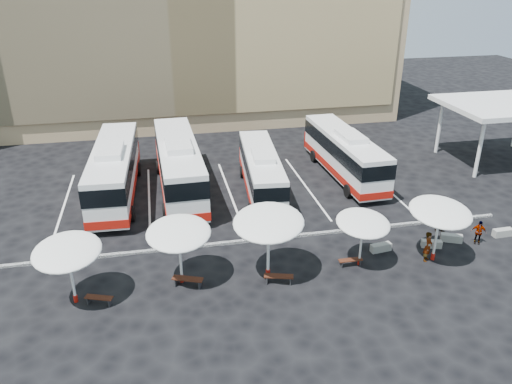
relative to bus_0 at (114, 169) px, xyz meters
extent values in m
plane|color=black|center=(8.30, -9.22, -2.12)|extent=(120.00, 120.00, 0.00)
cube|color=tan|center=(8.30, 13.68, 9.88)|extent=(40.00, 0.30, 20.00)
cube|color=white|center=(32.30, 0.78, 2.88)|extent=(10.00, 8.00, 0.40)
cylinder|color=white|center=(28.30, -2.22, 0.28)|extent=(0.30, 0.30, 4.80)
cylinder|color=white|center=(28.30, 3.78, 0.28)|extent=(0.30, 0.30, 4.80)
cube|color=black|center=(8.30, -8.72, -2.04)|extent=(34.00, 0.25, 0.15)
cube|color=white|center=(-3.70, -1.22, -2.11)|extent=(0.15, 12.00, 0.01)
cube|color=white|center=(2.30, -1.22, -2.11)|extent=(0.15, 12.00, 0.01)
cube|color=white|center=(8.30, -1.22, -2.11)|extent=(0.15, 12.00, 0.01)
cube|color=white|center=(14.30, -1.22, -2.11)|extent=(0.15, 12.00, 0.01)
cube|color=white|center=(20.30, -1.22, -2.11)|extent=(0.15, 12.00, 0.01)
cube|color=white|center=(0.00, -0.02, -0.02)|extent=(3.26, 13.02, 3.23)
cube|color=black|center=(0.00, -0.02, 0.63)|extent=(3.33, 13.09, 1.18)
cube|color=#AB150C|center=(0.00, -0.02, -1.20)|extent=(3.33, 13.09, 0.59)
cube|color=#AB150C|center=(0.29, 6.44, -0.82)|extent=(2.76, 0.34, 1.51)
cube|color=white|center=(-0.05, -1.09, 1.81)|extent=(1.86, 3.30, 0.43)
cylinder|color=black|center=(-1.18, 3.81, -1.58)|extent=(0.42, 1.09, 1.08)
cylinder|color=black|center=(1.51, 3.69, -1.58)|extent=(0.42, 1.09, 1.08)
cylinder|color=black|center=(-1.54, -4.26, -1.58)|extent=(0.42, 1.09, 1.08)
cylinder|color=black|center=(1.15, -4.38, -1.58)|extent=(0.42, 1.09, 1.08)
cube|color=white|center=(4.67, -0.03, 0.04)|extent=(3.08, 13.34, 3.32)
cube|color=black|center=(4.67, -0.03, 0.70)|extent=(3.15, 13.41, 1.22)
cube|color=#AB150C|center=(4.67, -0.03, -1.18)|extent=(3.15, 13.41, 0.61)
cube|color=#AB150C|center=(4.51, 6.60, -0.79)|extent=(2.84, 0.29, 1.55)
cube|color=white|center=(4.70, -1.14, 1.92)|extent=(1.85, 3.36, 0.44)
cylinder|color=black|center=(3.20, 3.81, -1.56)|extent=(0.41, 1.12, 1.11)
cylinder|color=black|center=(5.96, 3.87, -1.56)|extent=(0.41, 1.12, 1.11)
cylinder|color=black|center=(3.40, -4.49, -1.56)|extent=(0.41, 1.12, 1.11)
cylinder|color=black|center=(6.16, -4.42, -1.56)|extent=(0.41, 1.12, 1.11)
cube|color=white|center=(10.63, -1.72, -0.33)|extent=(3.28, 11.15, 2.75)
cube|color=black|center=(10.63, -1.72, 0.22)|extent=(3.34, 11.21, 1.01)
cube|color=#AB150C|center=(10.63, -1.72, -1.34)|extent=(3.34, 11.21, 0.50)
cube|color=#AB150C|center=(11.13, 3.75, -1.02)|extent=(2.35, 0.40, 1.28)
cube|color=white|center=(10.54, -2.64, 1.22)|extent=(1.71, 2.87, 0.37)
cylinder|color=black|center=(9.78, 1.57, -1.66)|extent=(0.40, 0.94, 0.92)
cylinder|color=black|center=(12.06, 1.36, -1.66)|extent=(0.40, 0.94, 0.92)
cylinder|color=black|center=(9.15, -5.27, -1.66)|extent=(0.40, 0.94, 0.92)
cylinder|color=black|center=(11.43, -5.47, -1.66)|extent=(0.40, 0.94, 0.92)
cube|color=white|center=(17.91, 0.27, -0.15)|extent=(2.90, 12.15, 3.02)
cube|color=black|center=(17.91, 0.27, 0.45)|extent=(2.96, 12.22, 1.11)
cube|color=#AB150C|center=(17.91, 0.27, -1.26)|extent=(2.96, 12.22, 0.55)
cube|color=#AB150C|center=(17.72, 6.31, -0.91)|extent=(2.58, 0.28, 1.41)
cube|color=white|center=(17.94, -0.73, 1.56)|extent=(1.70, 3.07, 0.40)
cylinder|color=black|center=(16.54, 3.76, -1.61)|extent=(0.38, 1.02, 1.01)
cylinder|color=black|center=(19.05, 3.84, -1.61)|extent=(0.38, 1.02, 1.01)
cylinder|color=black|center=(16.77, -3.79, -1.61)|extent=(0.38, 1.02, 1.01)
cylinder|color=black|center=(19.29, -3.71, -1.61)|extent=(0.38, 1.02, 1.01)
cylinder|color=white|center=(-1.52, -12.88, -0.64)|extent=(0.15, 0.15, 2.95)
cylinder|color=#AB150C|center=(-1.52, -12.88, -1.92)|extent=(0.24, 0.24, 0.39)
ellipsoid|color=white|center=(-1.52, -12.88, 0.89)|extent=(3.68, 3.72, 1.01)
cylinder|color=white|center=(3.93, -12.21, -0.62)|extent=(0.15, 0.15, 3.00)
cylinder|color=#AB150C|center=(3.93, -12.21, -1.92)|extent=(0.24, 0.24, 0.40)
ellipsoid|color=white|center=(3.93, -12.21, 0.93)|extent=(3.74, 3.78, 1.03)
cylinder|color=white|center=(8.63, -12.66, -0.44)|extent=(0.21, 0.21, 3.35)
cylinder|color=#AB150C|center=(8.63, -12.66, -1.89)|extent=(0.32, 0.32, 0.45)
ellipsoid|color=white|center=(8.63, -12.66, 1.29)|extent=(5.02, 5.05, 1.15)
cylinder|color=white|center=(14.05, -12.55, -0.79)|extent=(0.14, 0.14, 2.66)
cylinder|color=#AB150C|center=(14.05, -12.55, -1.94)|extent=(0.22, 0.22, 0.35)
ellipsoid|color=white|center=(14.05, -12.55, 0.59)|extent=(3.42, 3.45, 0.91)
cylinder|color=white|center=(18.48, -12.93, -0.58)|extent=(0.16, 0.16, 3.08)
cylinder|color=#AB150C|center=(18.48, -12.93, -1.91)|extent=(0.25, 0.25, 0.41)
ellipsoid|color=white|center=(18.48, -12.93, 1.01)|extent=(3.82, 3.86, 1.05)
cube|color=black|center=(-0.32, -13.34, -1.71)|extent=(1.47, 0.85, 0.06)
cube|color=black|center=(-0.85, -13.14, -1.93)|extent=(0.18, 0.36, 0.38)
cube|color=black|center=(0.22, -13.54, -1.93)|extent=(0.18, 0.36, 0.38)
cube|color=black|center=(4.22, -12.70, -1.64)|extent=(1.71, 1.02, 0.07)
cube|color=black|center=(3.60, -12.45, -1.89)|extent=(0.22, 0.42, 0.44)
cube|color=black|center=(4.84, -12.94, -1.89)|extent=(0.22, 0.42, 0.44)
cube|color=black|center=(9.06, -13.42, -1.66)|extent=(1.64, 0.84, 0.06)
cube|color=black|center=(8.44, -13.24, -1.91)|extent=(0.17, 0.40, 0.42)
cube|color=black|center=(9.67, -13.59, -1.91)|extent=(0.17, 0.40, 0.42)
cube|color=black|center=(13.49, -12.59, -1.72)|extent=(1.39, 0.38, 0.06)
cube|color=black|center=(12.94, -12.59, -1.93)|extent=(0.06, 0.35, 0.37)
cube|color=black|center=(14.05, -12.59, -1.93)|extent=(0.06, 0.35, 0.37)
cube|color=gray|center=(15.90, -11.42, -1.88)|extent=(1.32, 0.58, 0.48)
cube|color=gray|center=(19.13, -11.63, -1.89)|extent=(1.27, 0.75, 0.45)
cube|color=gray|center=(20.70, -11.25, -1.88)|extent=(1.33, 0.92, 0.48)
cube|color=gray|center=(24.28, -11.29, -1.88)|extent=(1.29, 0.46, 0.48)
imported|color=black|center=(18.07, -12.94, -1.19)|extent=(0.78, 0.79, 1.84)
imported|color=black|center=(20.64, -9.91, -1.24)|extent=(1.05, 1.08, 1.75)
imported|color=black|center=(22.12, -11.77, -1.34)|extent=(0.97, 0.78, 1.55)
imported|color=black|center=(20.99, -9.72, -1.20)|extent=(1.31, 0.95, 1.83)
camera|label=1|loc=(3.27, -35.24, 13.65)|focal=35.00mm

